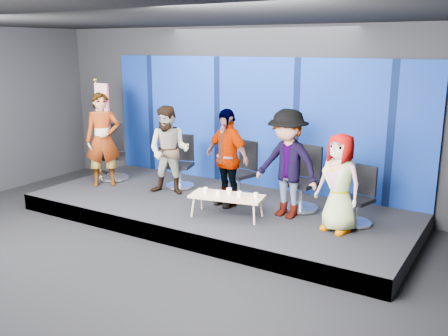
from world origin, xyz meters
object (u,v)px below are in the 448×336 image
at_px(mug_d, 239,194).
at_px(chair_b, 181,170).
at_px(panelist_c, 227,158).
at_px(panelist_e, 339,183).
at_px(panelist_a, 103,140).
at_px(flag_stand, 101,125).
at_px(chair_d, 303,189).
at_px(chair_a, 113,161).
at_px(mug_c, 229,191).
at_px(chair_c, 241,180).
at_px(panelist_b, 169,150).
at_px(coffee_table, 227,197).
at_px(mug_e, 256,195).
at_px(mug_b, 218,193).
at_px(panelist_d, 287,164).
at_px(chair_e, 358,205).
at_px(mug_a, 205,190).

bearing_deg(mug_d, chair_b, 151.88).
bearing_deg(panelist_c, panelist_e, 10.28).
height_order(panelist_a, flag_stand, flag_stand).
relative_size(chair_d, mug_d, 11.93).
bearing_deg(chair_a, mug_c, -54.29).
height_order(chair_c, flag_stand, flag_stand).
distance_m(panelist_c, mug_c, 0.75).
xyz_separation_m(panelist_b, flag_stand, (-2.02, 0.25, 0.29)).
relative_size(coffee_table, mug_e, 15.44).
distance_m(mug_b, flag_stand, 3.74).
xyz_separation_m(panelist_d, flag_stand, (-4.51, 0.30, 0.23)).
bearing_deg(panelist_b, panelist_c, -17.18).
height_order(panelist_a, panelist_c, panelist_a).
distance_m(chair_d, panelist_e, 1.19).
distance_m(chair_e, coffee_table, 2.14).
bearing_deg(chair_a, panelist_c, -46.66).
xyz_separation_m(panelist_a, mug_b, (3.05, -0.46, -0.53)).
relative_size(mug_a, mug_e, 1.01).
xyz_separation_m(coffee_table, flag_stand, (-3.68, 0.84, 0.80)).
height_order(panelist_c, panelist_d, panelist_d).
height_order(panelist_b, chair_c, panelist_b).
bearing_deg(mug_b, panelist_c, 109.12).
relative_size(panelist_c, mug_c, 16.51).
relative_size(panelist_a, panelist_c, 1.09).
xyz_separation_m(chair_e, mug_b, (-2.11, -0.89, 0.11)).
bearing_deg(chair_e, chair_c, -169.93).
xyz_separation_m(panelist_c, panelist_d, (1.18, -0.02, 0.03)).
relative_size(mug_b, mug_e, 1.07).
bearing_deg(flag_stand, mug_a, -17.88).
xyz_separation_m(panelist_a, mug_e, (3.65, -0.24, -0.53)).
relative_size(chair_b, chair_e, 1.11).
height_order(panelist_d, coffee_table, panelist_d).
distance_m(mug_b, mug_d, 0.36).
xyz_separation_m(chair_e, panelist_e, (-0.18, -0.47, 0.46)).
bearing_deg(panelist_c, mug_a, -79.31).
xyz_separation_m(chair_c, mug_c, (0.33, -1.00, 0.07)).
bearing_deg(mug_c, panelist_a, 174.54).
bearing_deg(chair_c, panelist_c, -75.62).
height_order(mug_a, flag_stand, flag_stand).
height_order(chair_a, panelist_d, panelist_d).
bearing_deg(chair_e, mug_a, -143.89).
relative_size(chair_b, coffee_table, 0.81).
distance_m(panelist_d, chair_e, 1.32).
bearing_deg(mug_a, chair_b, 140.10).
bearing_deg(mug_e, mug_b, -159.95).
height_order(panelist_b, coffee_table, panelist_b).
xyz_separation_m(panelist_e, mug_c, (-1.80, -0.27, -0.34)).
relative_size(panelist_e, mug_e, 18.25).
bearing_deg(panelist_d, chair_d, 88.83).
bearing_deg(panelist_b, mug_e, -28.10).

